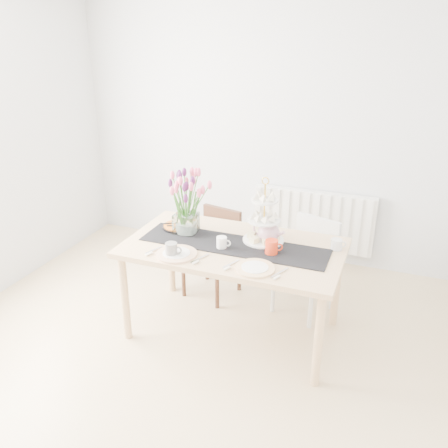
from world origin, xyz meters
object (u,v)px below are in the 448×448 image
(radiator, at_px, (313,220))
(chair_brown, at_px, (216,246))
(tulip_vase, at_px, (185,193))
(mug_white, at_px, (222,243))
(plate_left, at_px, (176,254))
(cream_jug, at_px, (336,244))
(teapot, at_px, (269,232))
(chair_white, at_px, (310,259))
(mug_grey, at_px, (171,250))
(cake_stand, at_px, (264,226))
(mug_orange, at_px, (271,247))
(tart_tin, at_px, (179,227))
(dining_table, at_px, (234,255))
(plate_right, at_px, (255,268))

(radiator, relative_size, chair_brown, 1.56)
(tulip_vase, bearing_deg, mug_white, -23.44)
(chair_brown, height_order, plate_left, chair_brown)
(cream_jug, bearing_deg, teapot, 175.39)
(chair_white, height_order, mug_white, mug_white)
(chair_brown, distance_m, chair_white, 0.83)
(radiator, bearing_deg, mug_grey, -110.85)
(tulip_vase, relative_size, cake_stand, 1.33)
(mug_orange, bearing_deg, tulip_vase, 150.29)
(tart_tin, relative_size, mug_orange, 2.42)
(dining_table, relative_size, chair_white, 2.01)
(radiator, xyz_separation_m, tulip_vase, (-0.74, -1.36, 0.63))
(teapot, distance_m, mug_grey, 0.74)
(cream_jug, xyz_separation_m, plate_left, (-1.04, -0.50, -0.03))
(tulip_vase, bearing_deg, dining_table, -10.18)
(tulip_vase, xyz_separation_m, mug_white, (0.36, -0.15, -0.28))
(chair_white, xyz_separation_m, mug_grey, (-0.82, -0.88, 0.34))
(mug_grey, relative_size, plate_right, 0.37)
(radiator, relative_size, chair_white, 1.51)
(tulip_vase, relative_size, mug_white, 6.74)
(tulip_vase, xyz_separation_m, cake_stand, (0.61, 0.07, -0.20))
(dining_table, distance_m, mug_white, 0.16)
(chair_white, bearing_deg, tulip_vase, -132.66)
(cream_jug, bearing_deg, tart_tin, 171.09)
(tulip_vase, distance_m, plate_right, 0.84)
(plate_right, bearing_deg, cream_jug, 47.38)
(cake_stand, bearing_deg, chair_white, 55.37)
(cake_stand, distance_m, teapot, 0.06)
(teapot, bearing_deg, tart_tin, -164.14)
(chair_brown, xyz_separation_m, mug_orange, (0.66, -0.58, 0.36))
(mug_grey, distance_m, plate_left, 0.06)
(radiator, xyz_separation_m, plate_left, (-0.65, -1.73, 0.31))
(dining_table, bearing_deg, tulip_vase, 169.82)
(radiator, height_order, cake_stand, cake_stand)
(mug_white, xyz_separation_m, mug_orange, (0.36, 0.04, 0.01))
(tart_tin, bearing_deg, plate_left, -65.58)
(chair_white, xyz_separation_m, mug_orange, (-0.17, -0.60, 0.35))
(tulip_vase, relative_size, tart_tin, 2.29)
(chair_brown, bearing_deg, radiator, 64.76)
(mug_white, xyz_separation_m, plate_left, (-0.26, -0.22, -0.04))
(tart_tin, height_order, plate_left, tart_tin)
(chair_white, relative_size, mug_white, 8.93)
(plate_left, bearing_deg, cream_jug, 25.58)
(mug_white, height_order, mug_orange, mug_orange)
(cream_jug, relative_size, mug_white, 0.90)
(radiator, bearing_deg, cake_stand, -96.04)
(cake_stand, distance_m, mug_white, 0.34)
(mug_grey, distance_m, mug_orange, 0.71)
(plate_left, bearing_deg, cake_stand, 40.63)
(chair_brown, distance_m, mug_grey, 0.94)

